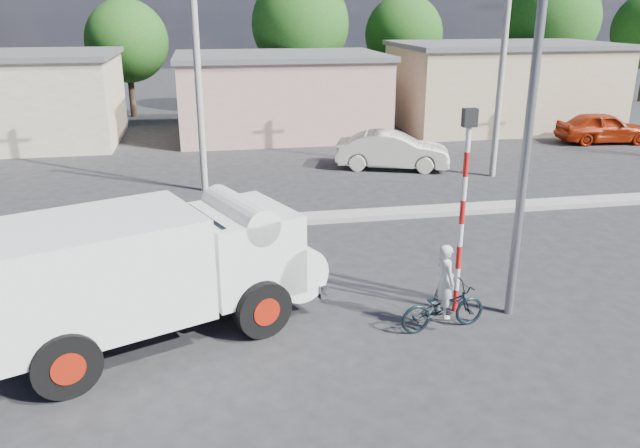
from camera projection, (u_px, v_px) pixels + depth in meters
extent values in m
plane|color=#252527|center=(322.00, 362.00, 11.54)|extent=(120.00, 120.00, 0.00)
cube|color=#99968E|center=(273.00, 220.00, 18.94)|extent=(40.00, 0.80, 0.16)
cylinder|color=black|center=(66.00, 364.00, 10.38)|extent=(1.21, 0.76, 1.17)
cylinder|color=red|center=(66.00, 364.00, 10.38)|extent=(0.67, 0.57, 0.57)
cylinder|color=black|center=(40.00, 313.00, 12.14)|extent=(1.21, 0.76, 1.17)
cylinder|color=red|center=(40.00, 313.00, 12.14)|extent=(0.67, 0.57, 0.57)
cylinder|color=black|center=(263.00, 309.00, 12.30)|extent=(1.21, 0.76, 1.17)
cylinder|color=red|center=(263.00, 309.00, 12.30)|extent=(0.67, 0.57, 0.57)
cylinder|color=black|center=(216.00, 271.00, 14.06)|extent=(1.21, 0.76, 1.17)
cylinder|color=red|center=(216.00, 271.00, 14.06)|extent=(0.67, 0.57, 0.57)
cube|color=black|center=(149.00, 307.00, 12.17)|extent=(5.03, 3.14, 0.19)
cube|color=white|center=(93.00, 272.00, 11.35)|extent=(4.42, 3.62, 1.96)
cube|color=white|center=(241.00, 248.00, 12.94)|extent=(2.59, 2.74, 1.64)
cylinder|color=white|center=(279.00, 260.00, 13.56)|extent=(1.91, 2.45, 1.17)
cylinder|color=white|center=(239.00, 214.00, 12.69)|extent=(1.52, 2.29, 0.74)
cube|color=silver|center=(296.00, 274.00, 13.92)|extent=(1.01, 2.16, 0.30)
cube|color=black|center=(206.00, 233.00, 12.40)|extent=(0.77, 1.70, 0.74)
imported|color=black|center=(443.00, 307.00, 12.58)|extent=(1.89, 0.87, 0.96)
imported|color=silver|center=(444.00, 294.00, 12.49)|extent=(0.44, 0.60, 1.53)
imported|color=beige|center=(393.00, 151.00, 25.10)|extent=(4.77, 2.94, 1.49)
imported|color=#9A2309|center=(603.00, 128.00, 29.90)|extent=(4.49, 2.21, 1.47)
cylinder|color=red|center=(455.00, 300.00, 13.40)|extent=(0.11, 0.11, 0.50)
cylinder|color=white|center=(457.00, 279.00, 13.24)|extent=(0.11, 0.11, 0.50)
cylinder|color=red|center=(459.00, 257.00, 13.07)|extent=(0.11, 0.11, 0.50)
cylinder|color=white|center=(461.00, 235.00, 12.91)|extent=(0.11, 0.11, 0.50)
cylinder|color=red|center=(462.00, 212.00, 12.74)|extent=(0.11, 0.11, 0.50)
cylinder|color=white|center=(464.00, 188.00, 12.58)|extent=(0.11, 0.11, 0.50)
cylinder|color=red|center=(466.00, 164.00, 12.41)|extent=(0.11, 0.11, 0.50)
cylinder|color=white|center=(468.00, 140.00, 12.25)|extent=(0.11, 0.11, 0.50)
cube|color=black|center=(470.00, 118.00, 12.11)|extent=(0.28, 0.18, 0.36)
cylinder|color=slate|center=(532.00, 102.00, 11.91)|extent=(0.18, 0.18, 9.00)
cube|color=tan|center=(280.00, 97.00, 31.68)|extent=(10.00, 7.00, 3.80)
cube|color=#59595B|center=(279.00, 56.00, 31.01)|extent=(10.30, 7.30, 0.24)
cube|color=tan|center=(501.00, 87.00, 33.69)|extent=(11.00, 7.00, 4.20)
cube|color=#59595B|center=(505.00, 45.00, 32.96)|extent=(11.30, 7.30, 0.24)
cylinder|color=#38281E|center=(131.00, 87.00, 36.84)|extent=(0.36, 0.36, 3.47)
sphere|color=#31651E|center=(127.00, 41.00, 35.98)|extent=(4.71, 4.71, 4.71)
cylinder|color=#38281E|center=(301.00, 79.00, 37.53)|extent=(0.36, 0.36, 4.20)
sphere|color=#31651E|center=(300.00, 24.00, 36.49)|extent=(5.70, 5.70, 5.70)
cylinder|color=#38281E|center=(402.00, 78.00, 40.69)|extent=(0.36, 0.36, 3.64)
sphere|color=#31651E|center=(404.00, 34.00, 39.79)|extent=(4.94, 4.94, 4.94)
cylinder|color=#38281E|center=(545.00, 73.00, 40.27)|extent=(0.36, 0.36, 4.37)
sphere|color=#31651E|center=(551.00, 19.00, 39.19)|extent=(5.93, 5.93, 5.93)
cylinder|color=#99968E|center=(198.00, 76.00, 21.01)|extent=(0.24, 0.24, 8.00)
cylinder|color=#99968E|center=(502.00, 71.00, 22.92)|extent=(0.24, 0.24, 8.00)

